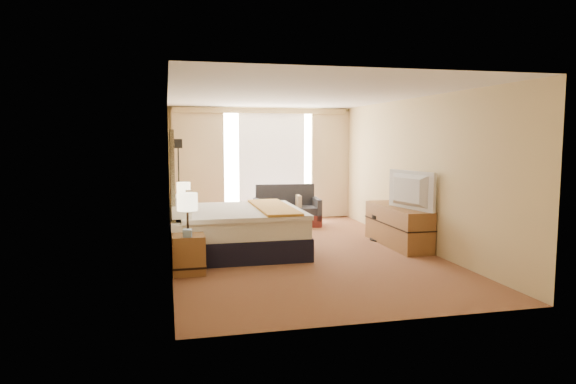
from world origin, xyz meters
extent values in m
cube|color=#562118|center=(0.00, 0.00, 0.00)|extent=(4.20, 7.00, 0.02)
cube|color=silver|center=(0.00, 0.00, 2.60)|extent=(4.20, 7.00, 0.02)
cube|color=tan|center=(0.00, 3.50, 1.30)|extent=(4.20, 0.02, 2.60)
cube|color=tan|center=(0.00, -3.50, 1.30)|extent=(4.20, 0.02, 2.60)
cube|color=tan|center=(-2.10, 0.00, 1.30)|extent=(0.02, 7.00, 2.60)
cube|color=tan|center=(2.10, 0.00, 1.30)|extent=(0.02, 7.00, 2.60)
cube|color=black|center=(-2.06, 0.20, 1.28)|extent=(0.06, 1.85, 1.50)
cube|color=brown|center=(-1.87, -1.05, 0.28)|extent=(0.45, 0.52, 0.55)
cube|color=brown|center=(-1.87, 1.45, 0.28)|extent=(0.45, 0.52, 0.55)
cube|color=brown|center=(1.83, 0.00, 0.35)|extent=(0.50, 1.80, 0.70)
cube|color=white|center=(0.25, 3.47, 1.32)|extent=(2.30, 0.02, 2.30)
cube|color=#C7B28C|center=(-1.45, 3.38, 1.27)|extent=(1.15, 0.09, 2.50)
cube|color=#C7B28C|center=(1.65, 3.38, 1.27)|extent=(0.90, 0.09, 2.50)
cube|color=white|center=(0.25, 3.43, 1.27)|extent=(1.55, 0.04, 2.50)
cube|color=tan|center=(0.00, 3.34, 2.52)|extent=(4.00, 0.16, 0.12)
cube|color=black|center=(-1.05, 0.09, 0.18)|extent=(2.16, 1.95, 0.36)
cube|color=silver|center=(-1.05, 0.09, 0.51)|extent=(2.11, 1.90, 0.31)
cube|color=silver|center=(-0.97, 0.09, 0.69)|extent=(1.97, 1.97, 0.07)
cube|color=orange|center=(-0.41, 0.09, 0.74)|extent=(0.56, 1.97, 0.04)
cube|color=silver|center=(-1.94, -0.38, 0.82)|extent=(0.29, 0.80, 0.18)
cube|color=silver|center=(-1.94, 0.56, 0.82)|extent=(0.29, 0.80, 0.18)
cube|color=beige|center=(-1.80, 0.09, 0.86)|extent=(0.10, 0.43, 0.37)
cube|color=#541B18|center=(0.38, 2.45, 0.13)|extent=(1.46, 0.86, 0.25)
cube|color=#2D2D32|center=(0.37, 2.40, 0.33)|extent=(1.35, 0.71, 0.16)
cube|color=#2D2D32|center=(0.40, 2.75, 0.60)|extent=(1.32, 0.24, 0.55)
cube|color=#2D2D32|center=(-0.28, 2.50, 0.36)|extent=(0.16, 0.76, 0.45)
cube|color=#2D2D32|center=(1.03, 2.40, 0.36)|extent=(0.16, 0.76, 0.45)
cube|color=beige|center=(0.62, 2.38, 0.50)|extent=(0.11, 0.36, 0.32)
cube|color=black|center=(-1.90, 2.83, 0.01)|extent=(0.24, 0.24, 0.03)
cylinder|color=black|center=(-1.90, 2.83, 0.87)|extent=(0.03, 0.03, 1.68)
cube|color=black|center=(-1.90, 2.83, 1.78)|extent=(0.17, 0.17, 0.19)
cylinder|color=black|center=(1.75, 0.48, 0.01)|extent=(0.46, 0.46, 0.03)
cylinder|color=black|center=(1.75, 0.48, 0.24)|extent=(0.05, 0.05, 0.41)
cylinder|color=black|center=(1.75, 0.48, 0.45)|extent=(0.40, 0.40, 0.06)
cube|color=black|center=(1.91, 0.43, 0.71)|extent=(0.16, 0.36, 0.46)
cube|color=black|center=(-1.88, -1.13, 0.57)|extent=(0.10, 0.10, 0.04)
cylinder|color=black|center=(-1.88, -1.13, 0.77)|extent=(0.03, 0.03, 0.35)
cylinder|color=beige|center=(-1.88, -1.13, 1.03)|extent=(0.28, 0.28, 0.24)
cube|color=black|center=(-1.85, 1.44, 0.57)|extent=(0.09, 0.09, 0.04)
cylinder|color=black|center=(-1.85, 1.44, 0.74)|extent=(0.03, 0.03, 0.31)
cylinder|color=beige|center=(-1.85, 1.44, 0.97)|extent=(0.25, 0.25, 0.21)
cube|color=#82A1CA|center=(-1.89, -1.23, 0.60)|extent=(0.13, 0.13, 0.11)
cube|color=black|center=(-1.76, 1.55, 0.59)|extent=(0.23, 0.20, 0.08)
imported|color=black|center=(1.78, -0.39, 1.03)|extent=(0.40, 1.14, 0.65)
camera|label=1|loc=(-2.14, -8.31, 1.92)|focal=32.00mm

